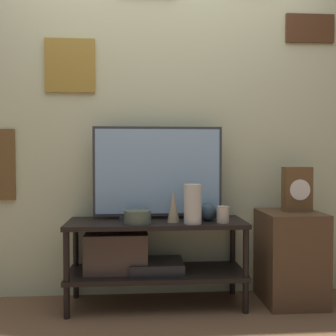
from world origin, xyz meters
TOP-DOWN VIEW (x-y plane):
  - ground_plane at (0.00, 0.00)m, footprint 12.00×12.00m
  - wall_back at (-0.00, 0.51)m, footprint 6.40×0.08m
  - media_console at (-0.10, 0.25)m, footprint 1.20×0.42m
  - television at (0.01, 0.34)m, footprint 0.90×0.05m
  - vase_slim_bronze at (0.11, 0.19)m, footprint 0.08×0.08m
  - vase_wide_bowl at (-0.13, 0.16)m, footprint 0.18×0.18m
  - vase_tall_ceramic at (0.23, 0.12)m, footprint 0.12×0.12m
  - vase_round_glass at (0.35, 0.23)m, footprint 0.12×0.12m
  - candle_jar at (0.43, 0.14)m, footprint 0.08×0.08m
  - side_table at (0.94, 0.25)m, footprint 0.40×0.43m
  - mantel_clock at (0.99, 0.27)m, footprint 0.19×0.11m

SIDE VIEW (x-z plane):
  - ground_plane at x=0.00m, z-range 0.00..0.00m
  - side_table at x=0.94m, z-range 0.00..0.63m
  - media_console at x=-0.10m, z-range 0.07..0.65m
  - vase_wide_bowl at x=-0.13m, z-range 0.58..0.67m
  - candle_jar at x=0.43m, z-range 0.58..0.69m
  - vase_round_glass at x=0.35m, z-range 0.58..0.70m
  - vase_slim_bronze at x=0.11m, z-range 0.58..0.80m
  - vase_tall_ceramic at x=0.23m, z-range 0.58..0.84m
  - mantel_clock at x=0.99m, z-range 0.63..0.94m
  - television at x=0.01m, z-range 0.59..1.23m
  - wall_back at x=0.00m, z-range 0.01..2.71m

